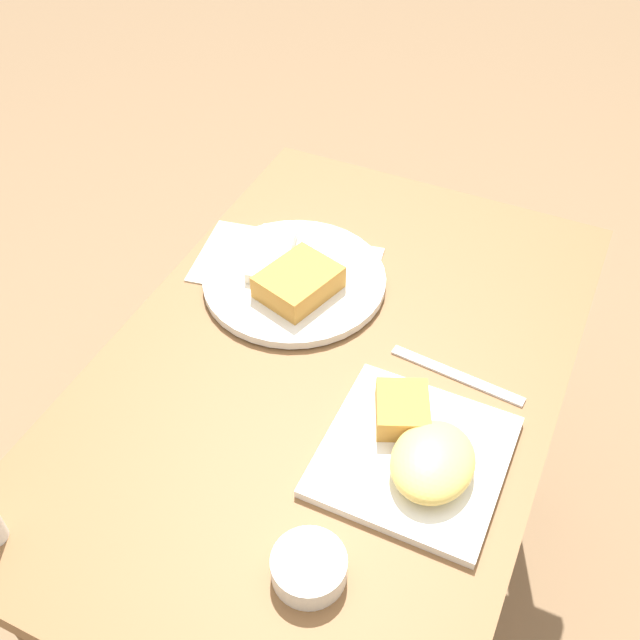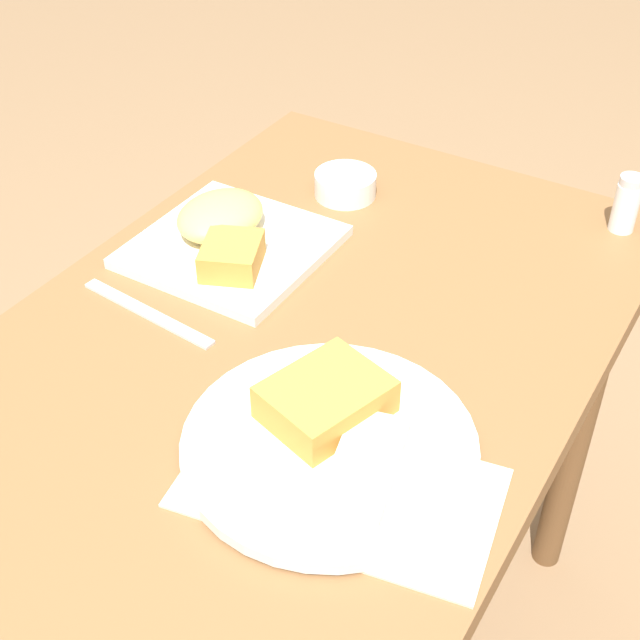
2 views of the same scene
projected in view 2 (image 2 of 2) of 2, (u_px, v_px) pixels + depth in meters
dining_table at (298, 401)px, 1.09m from camera, size 0.99×0.64×0.73m
menu_card at (340, 488)px, 0.85m from camera, size 0.21×0.32×0.00m
plate_square_near at (227, 236)px, 1.15m from camera, size 0.23×0.23×0.06m
plate_oval_far at (331, 435)px, 0.88m from camera, size 0.29×0.29×0.05m
sauce_ramekin at (345, 184)px, 1.26m from camera, size 0.09×0.09×0.03m
salt_shaker at (626, 207)px, 1.18m from camera, size 0.03×0.03×0.08m
butter_knife at (148, 313)px, 1.06m from camera, size 0.04×0.20×0.00m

